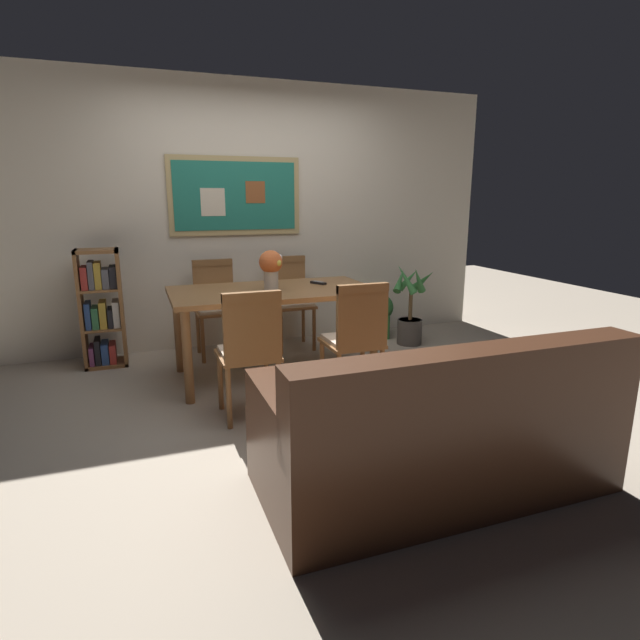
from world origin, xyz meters
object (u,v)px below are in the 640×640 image
leather_couch (438,435)px  potted_ivy (380,313)px  dining_chair_far_right (290,294)px  tv_remote (318,283)px  dining_chair_near_right (356,333)px  potted_palm (410,313)px  dining_chair_far_left (216,300)px  dining_table (273,300)px  flower_vase (271,266)px  dining_chair_near_left (250,344)px  bookshelf (102,310)px

leather_couch → potted_ivy: leather_couch is taller
dining_chair_far_right → tv_remote: size_ratio=5.76×
dining_chair_near_right → potted_palm: dining_chair_near_right is taller
dining_chair_far_left → potted_palm: bearing=-10.0°
dining_chair_far_left → dining_table: bearing=-65.5°
potted_ivy → flower_vase: (-1.42, -0.83, 0.68)m
dining_table → dining_chair_far_left: dining_chair_far_left is taller
dining_chair_near_left → potted_ivy: dining_chair_near_left is taller
dining_chair_near_left → bookshelf: bearing=121.6°
dining_chair_near_left → dining_chair_far_right: bearing=64.7°
dining_chair_near_right → leather_couch: size_ratio=0.51×
bookshelf → leather_couch: bearing=-58.6°
dining_table → leather_couch: bearing=-80.7°
dining_chair_near_right → flower_vase: flower_vase is taller
dining_chair_far_left → potted_palm: dining_chair_far_left is taller
dining_chair_far_left → potted_ivy: size_ratio=1.77×
dining_chair_far_right → dining_chair_near_right: bearing=-89.4°
potted_ivy → flower_vase: 1.78m
leather_couch → potted_palm: bearing=63.1°
dining_chair_near_right → potted_ivy: 1.88m
dining_chair_far_left → potted_ivy: dining_chair_far_left is taller
leather_couch → tv_remote: (0.11, 2.11, 0.45)m
potted_palm → bookshelf: bearing=173.5°
dining_chair_far_left → flower_vase: size_ratio=2.80×
dining_table → potted_ivy: bearing=29.5°
potted_palm → flower_vase: (-1.59, -0.49, 0.62)m
dining_chair_near_right → leather_couch: (-0.08, -1.21, -0.23)m
dining_chair_near_left → potted_ivy: (1.78, 1.61, -0.27)m
dining_chair_far_right → leather_couch: size_ratio=0.51×
tv_remote → dining_chair_far_right: bearing=94.0°
dining_table → dining_chair_far_right: 0.91m
dining_chair_near_right → dining_chair_near_left: bearing=-177.7°
dining_table → bookshelf: 1.58m
dining_chair_near_right → potted_palm: size_ratio=1.07×
potted_ivy → tv_remote: 1.28m
dining_chair_far_left → bookshelf: (-1.01, -0.01, -0.02)m
dining_chair_near_left → bookshelf: 1.88m
potted_palm → potted_ivy: bearing=116.7°
potted_palm → tv_remote: (-1.13, -0.34, 0.44)m
dining_chair_near_left → potted_palm: dining_chair_near_left is taller
dining_table → tv_remote: bearing=13.9°
dining_chair_far_left → potted_ivy: (1.76, 0.00, -0.27)m
potted_palm → tv_remote: potted_palm is taller
dining_table → leather_couch: leather_couch is taller
dining_table → potted_ivy: size_ratio=3.25×
potted_palm → leather_couch: bearing=-116.9°
dining_chair_near_left → dining_chair_far_right: size_ratio=1.00×
tv_remote → flower_vase: bearing=-162.4°
dining_table → leather_couch: (0.33, -2.00, -0.35)m
bookshelf → tv_remote: (1.81, -0.67, 0.24)m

